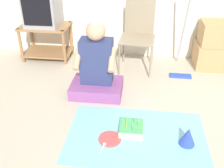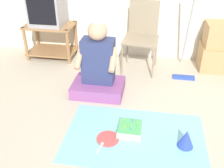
{
  "view_description": "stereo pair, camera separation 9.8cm",
  "coord_description": "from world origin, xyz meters",
  "views": [
    {
      "loc": [
        -0.2,
        -1.68,
        1.7
      ],
      "look_at": [
        -0.47,
        0.56,
        0.35
      ],
      "focal_mm": 42.0,
      "sensor_mm": 36.0,
      "label": 1
    },
    {
      "loc": [
        -0.1,
        -1.67,
        1.7
      ],
      "look_at": [
        -0.47,
        0.56,
        0.35
      ],
      "focal_mm": 42.0,
      "sensor_mm": 36.0,
      "label": 2
    }
  ],
  "objects": [
    {
      "name": "paper_plate",
      "position": [
        -0.44,
        0.14,
        0.01
      ],
      "size": [
        0.21,
        0.21,
        0.01
      ],
      "color": "#D84C4C",
      "rests_on": "party_cloth"
    },
    {
      "name": "birthday_cake",
      "position": [
        -0.24,
        0.26,
        0.05
      ],
      "size": [
        0.23,
        0.23,
        0.14
      ],
      "color": "#F4E0C6",
      "rests_on": "party_cloth"
    },
    {
      "name": "party_hat_blue",
      "position": [
        0.27,
        0.16,
        0.09
      ],
      "size": [
        0.15,
        0.15,
        0.17
      ],
      "color": "blue",
      "rests_on": "party_cloth"
    },
    {
      "name": "tv_stand",
      "position": [
        -1.59,
        1.83,
        0.3
      ],
      "size": [
        0.7,
        0.46,
        0.5
      ],
      "color": "#997047",
      "rests_on": "ground_plane"
    },
    {
      "name": "plastic_spoon_near",
      "position": [
        -0.48,
        0.04,
        0.01
      ],
      "size": [
        0.05,
        0.14,
        0.01
      ],
      "color": "white",
      "rests_on": "party_cloth"
    },
    {
      "name": "folding_chair",
      "position": [
        -0.25,
        1.68,
        0.52
      ],
      "size": [
        0.48,
        0.47,
        0.91
      ],
      "color": "gray",
      "rests_on": "ground_plane"
    },
    {
      "name": "person_seated",
      "position": [
        -0.69,
        0.94,
        0.32
      ],
      "size": [
        0.59,
        0.43,
        0.94
      ],
      "color": "#8C4C8C",
      "rests_on": "ground_plane"
    },
    {
      "name": "dust_mop",
      "position": [
        0.34,
        1.57,
        0.39
      ],
      "size": [
        0.28,
        0.53,
        1.28
      ],
      "color": "#2D4CB2",
      "rests_on": "ground_plane"
    },
    {
      "name": "ground_plane",
      "position": [
        0.0,
        0.0,
        0.0
      ],
      "size": [
        16.0,
        16.0,
        0.0
      ],
      "primitive_type": "plane",
      "color": "#BCB29E"
    },
    {
      "name": "party_cloth",
      "position": [
        -0.19,
        0.21,
        0.0
      ],
      "size": [
        1.31,
        0.86,
        0.01
      ],
      "color": "#7FC6E0",
      "rests_on": "ground_plane"
    },
    {
      "name": "tv",
      "position": [
        -1.59,
        1.83,
        0.76
      ],
      "size": [
        0.45,
        0.45,
        0.51
      ],
      "color": "#99999E",
      "rests_on": "tv_stand"
    },
    {
      "name": "cardboard_box_stack",
      "position": [
        0.83,
        1.81,
        0.3
      ],
      "size": [
        0.53,
        0.43,
        0.64
      ],
      "color": "tan",
      "rests_on": "ground_plane"
    }
  ]
}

